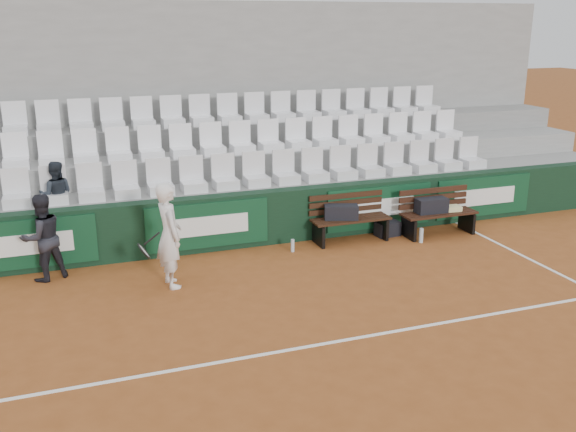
# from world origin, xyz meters

# --- Properties ---
(ground) EXTENTS (80.00, 80.00, 0.00)m
(ground) POSITION_xyz_m (0.00, 0.00, 0.00)
(ground) COLOR brown
(ground) RESTS_ON ground
(court_baseline) EXTENTS (18.00, 0.06, 0.01)m
(court_baseline) POSITION_xyz_m (0.00, 0.00, 0.00)
(court_baseline) COLOR white
(court_baseline) RESTS_ON ground
(back_barrier) EXTENTS (18.00, 0.34, 1.00)m
(back_barrier) POSITION_xyz_m (0.07, 3.99, 0.50)
(back_barrier) COLOR black
(back_barrier) RESTS_ON ground
(grandstand_tier_front) EXTENTS (18.00, 0.95, 1.00)m
(grandstand_tier_front) POSITION_xyz_m (0.00, 4.62, 0.50)
(grandstand_tier_front) COLOR gray
(grandstand_tier_front) RESTS_ON ground
(grandstand_tier_mid) EXTENTS (18.00, 0.95, 1.45)m
(grandstand_tier_mid) POSITION_xyz_m (0.00, 5.58, 0.72)
(grandstand_tier_mid) COLOR gray
(grandstand_tier_mid) RESTS_ON ground
(grandstand_tier_back) EXTENTS (18.00, 0.95, 1.90)m
(grandstand_tier_back) POSITION_xyz_m (0.00, 6.53, 0.95)
(grandstand_tier_back) COLOR gray
(grandstand_tier_back) RESTS_ON ground
(grandstand_rear_wall) EXTENTS (18.00, 0.30, 4.40)m
(grandstand_rear_wall) POSITION_xyz_m (0.00, 7.15, 2.20)
(grandstand_rear_wall) COLOR gray
(grandstand_rear_wall) RESTS_ON ground
(seat_row_front) EXTENTS (11.90, 0.44, 0.63)m
(seat_row_front) POSITION_xyz_m (0.00, 4.45, 1.31)
(seat_row_front) COLOR silver
(seat_row_front) RESTS_ON grandstand_tier_front
(seat_row_mid) EXTENTS (11.90, 0.44, 0.63)m
(seat_row_mid) POSITION_xyz_m (0.00, 5.40, 1.77)
(seat_row_mid) COLOR white
(seat_row_mid) RESTS_ON grandstand_tier_mid
(seat_row_back) EXTENTS (11.90, 0.44, 0.63)m
(seat_row_back) POSITION_xyz_m (0.00, 6.35, 2.21)
(seat_row_back) COLOR silver
(seat_row_back) RESTS_ON grandstand_tier_back
(bench_left) EXTENTS (1.50, 0.56, 0.45)m
(bench_left) POSITION_xyz_m (2.47, 3.57, 0.23)
(bench_left) COLOR #321B0F
(bench_left) RESTS_ON ground
(bench_right) EXTENTS (1.50, 0.56, 0.45)m
(bench_right) POSITION_xyz_m (4.23, 3.34, 0.23)
(bench_right) COLOR #33190F
(bench_right) RESTS_ON ground
(sports_bag_left) EXTENTS (0.67, 0.45, 0.27)m
(sports_bag_left) POSITION_xyz_m (2.27, 3.59, 0.58)
(sports_bag_left) COLOR black
(sports_bag_left) RESTS_ON bench_left
(sports_bag_right) EXTENTS (0.62, 0.31, 0.28)m
(sports_bag_right) POSITION_xyz_m (4.08, 3.39, 0.59)
(sports_bag_right) COLOR black
(sports_bag_right) RESTS_ON bench_right
(towel) EXTENTS (0.37, 0.28, 0.09)m
(towel) POSITION_xyz_m (4.52, 3.37, 0.50)
(towel) COLOR beige
(towel) RESTS_ON bench_right
(sports_bag_ground) EXTENTS (0.48, 0.32, 0.28)m
(sports_bag_ground) POSITION_xyz_m (3.28, 3.61, 0.14)
(sports_bag_ground) COLOR black
(sports_bag_ground) RESTS_ON ground
(water_bottle_near) EXTENTS (0.07, 0.07, 0.23)m
(water_bottle_near) POSITION_xyz_m (1.24, 3.38, 0.12)
(water_bottle_near) COLOR silver
(water_bottle_near) RESTS_ON ground
(water_bottle_far) EXTENTS (0.08, 0.08, 0.28)m
(water_bottle_far) POSITION_xyz_m (3.68, 3.04, 0.14)
(water_bottle_far) COLOR #AEC1C6
(water_bottle_far) RESTS_ON ground
(tennis_player) EXTENTS (0.73, 0.65, 1.66)m
(tennis_player) POSITION_xyz_m (-1.08, 2.59, 0.83)
(tennis_player) COLOR silver
(tennis_player) RESTS_ON ground
(ball_kid) EXTENTS (0.85, 0.77, 1.41)m
(ball_kid) POSITION_xyz_m (-2.93, 3.51, 0.71)
(ball_kid) COLOR black
(ball_kid) RESTS_ON ground
(spectator_c) EXTENTS (0.61, 0.50, 1.17)m
(spectator_c) POSITION_xyz_m (-2.67, 4.50, 1.58)
(spectator_c) COLOR #1E252E
(spectator_c) RESTS_ON grandstand_tier_front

